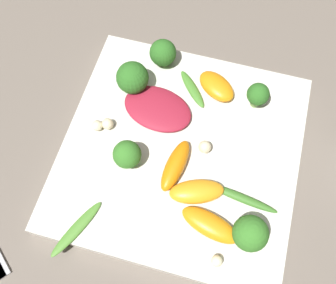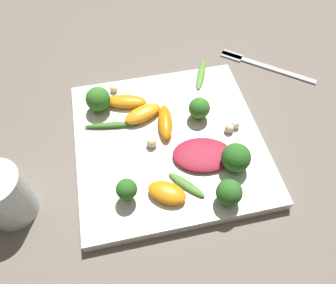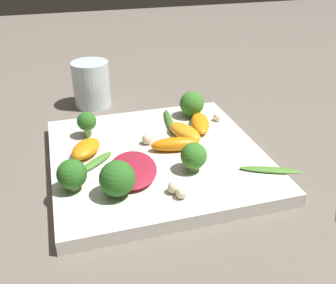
{
  "view_description": "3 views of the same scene",
  "coord_description": "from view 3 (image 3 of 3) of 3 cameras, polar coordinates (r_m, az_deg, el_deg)",
  "views": [
    {
      "loc": [
        -0.2,
        -0.04,
        0.47
      ],
      "look_at": [
        -0.01,
        0.02,
        0.04
      ],
      "focal_mm": 42.0,
      "sensor_mm": 36.0,
      "label": 1
    },
    {
      "loc": [
        0.3,
        -0.07,
        0.44
      ],
      "look_at": [
        0.02,
        -0.01,
        0.04
      ],
      "focal_mm": 35.0,
      "sensor_mm": 36.0,
      "label": 2
    },
    {
      "loc": [
        0.12,
        0.47,
        0.3
      ],
      "look_at": [
        -0.02,
        0.0,
        0.03
      ],
      "focal_mm": 42.0,
      "sensor_mm": 36.0,
      "label": 3
    }
  ],
  "objects": [
    {
      "name": "macadamia_nut_2",
      "position": [
        0.58,
        -3.02,
        0.44
      ],
      "size": [
        0.02,
        0.02,
        0.02
      ],
      "color": "beige",
      "rests_on": "plate"
    },
    {
      "name": "broccoli_floret_0",
      "position": [
        0.47,
        -7.37,
        -5.29
      ],
      "size": [
        0.04,
        0.04,
        0.05
      ],
      "color": "#7A9E51",
      "rests_on": "plate"
    },
    {
      "name": "broccoli_floret_3",
      "position": [
        0.51,
        3.75,
        -2.06
      ],
      "size": [
        0.03,
        0.03,
        0.04
      ],
      "color": "#84AD5B",
      "rests_on": "plate"
    },
    {
      "name": "orange_segment_3",
      "position": [
        0.63,
        4.69,
        2.78
      ],
      "size": [
        0.04,
        0.08,
        0.02
      ],
      "color": "orange",
      "rests_on": "plate"
    },
    {
      "name": "macadamia_nut_0",
      "position": [
        0.48,
        0.84,
        -6.62
      ],
      "size": [
        0.02,
        0.02,
        0.02
      ],
      "color": "beige",
      "rests_on": "plate"
    },
    {
      "name": "orange_segment_0",
      "position": [
        0.6,
        2.44,
        1.49
      ],
      "size": [
        0.05,
        0.07,
        0.02
      ],
      "color": "orange",
      "rests_on": "plate"
    },
    {
      "name": "macadamia_nut_3",
      "position": [
        0.47,
        1.68,
        -7.44
      ],
      "size": [
        0.01,
        0.01,
        0.01
      ],
      "color": "beige",
      "rests_on": "plate"
    },
    {
      "name": "broccoli_floret_4",
      "position": [
        0.61,
        -11.71,
        2.87
      ],
      "size": [
        0.03,
        0.03,
        0.04
      ],
      "color": "#84AD5B",
      "rests_on": "plate"
    },
    {
      "name": "drinking_glass",
      "position": [
        0.76,
        -11.06,
        8.24
      ],
      "size": [
        0.07,
        0.07,
        0.09
      ],
      "color": "silver",
      "rests_on": "ground_plane"
    },
    {
      "name": "broccoli_floret_2",
      "position": [
        0.66,
        3.46,
        5.56
      ],
      "size": [
        0.04,
        0.04,
        0.04
      ],
      "color": "#84AD5B",
      "rests_on": "plate"
    },
    {
      "name": "orange_segment_1",
      "position": [
        0.56,
        1.11,
        -0.38
      ],
      "size": [
        0.07,
        0.03,
        0.02
      ],
      "color": "orange",
      "rests_on": "plate"
    },
    {
      "name": "radicchio_leaf_0",
      "position": [
        0.52,
        -5.19,
        -3.99
      ],
      "size": [
        0.08,
        0.1,
        0.01
      ],
      "color": "maroon",
      "rests_on": "plate"
    },
    {
      "name": "arugula_sprig_1",
      "position": [
        0.54,
        14.66,
        -3.93
      ],
      "size": [
        0.08,
        0.04,
        0.01
      ],
      "color": "#518E33",
      "rests_on": "plate"
    },
    {
      "name": "arugula_sprig_2",
      "position": [
        0.54,
        -10.46,
        -2.9
      ],
      "size": [
        0.06,
        0.05,
        0.01
      ],
      "color": "#47842D",
      "rests_on": "plate"
    },
    {
      "name": "ground_plane",
      "position": [
        0.57,
        -1.55,
        -3.17
      ],
      "size": [
        2.4,
        2.4,
        0.0
      ],
      "primitive_type": "plane",
      "color": "#6B6056"
    },
    {
      "name": "arugula_sprig_0",
      "position": [
        0.64,
        0.21,
        3.02
      ],
      "size": [
        0.02,
        0.09,
        0.01
      ],
      "color": "#3D7528",
      "rests_on": "plate"
    },
    {
      "name": "broccoli_floret_1",
      "position": [
        0.49,
        -13.77,
        -4.6
      ],
      "size": [
        0.04,
        0.04,
        0.04
      ],
      "color": "#84AD5B",
      "rests_on": "plate"
    },
    {
      "name": "plate",
      "position": [
        0.57,
        -1.56,
        -2.36
      ],
      "size": [
        0.3,
        0.3,
        0.02
      ],
      "color": "silver",
      "rests_on": "ground_plane"
    },
    {
      "name": "orange_segment_2",
      "position": [
        0.57,
        -11.81,
        -0.95
      ],
      "size": [
        0.06,
        0.07,
        0.02
      ],
      "color": "orange",
      "rests_on": "plate"
    },
    {
      "name": "macadamia_nut_1",
      "position": [
        0.66,
        7.16,
        3.62
      ],
      "size": [
        0.01,
        0.01,
        0.01
      ],
      "color": "beige",
      "rests_on": "plate"
    }
  ]
}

